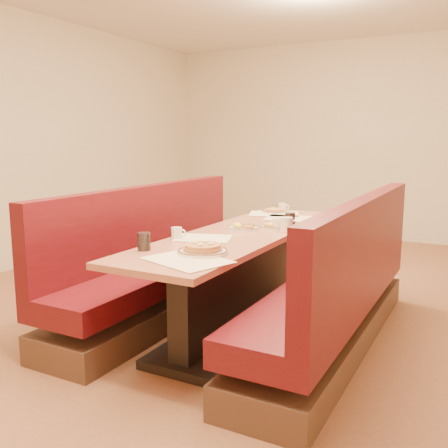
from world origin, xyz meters
The scene contains 19 objects.
ground centered at (0.00, 0.00, 0.00)m, with size 8.00×8.00×0.00m, color #9E6647.
room_envelope centered at (0.00, 0.00, 1.93)m, with size 6.04×8.04×2.82m.
diner_table centered at (0.00, 0.00, 0.37)m, with size 0.70×2.50×0.75m.
booth_left centered at (-0.73, 0.00, 0.36)m, with size 0.55×2.50×1.05m.
booth_right centered at (0.73, 0.00, 0.36)m, with size 0.55×2.50×1.05m.
placemat_near_left centered at (-0.12, -0.36, 0.75)m, with size 0.38×0.28×0.00m, color #FFF7C7.
placemat_near_right centered at (0.12, -0.94, 0.75)m, with size 0.46×0.34×0.00m, color #FFF7C7.
placemat_far_left centered at (-0.12, 0.91, 0.75)m, with size 0.44×0.33×0.00m, color #FFF7C7.
placemat_far_right centered at (0.12, 0.74, 0.75)m, with size 0.45×0.34×0.00m, color #FFF7C7.
pancake_plate centered at (0.11, -0.75, 0.77)m, with size 0.31×0.31×0.07m.
eggs_plate centered at (-0.04, 0.09, 0.77)m, with size 0.26×0.26×0.05m.
extra_plate_mid centered at (0.15, 0.25, 0.76)m, with size 0.21×0.21×0.04m.
extra_plate_far centered at (-0.15, 1.00, 0.77)m, with size 0.24×0.24×0.05m.
coffee_mug_a centered at (0.28, 0.18, 0.80)m, with size 0.13×0.10×0.10m.
coffee_mug_b centered at (-0.28, -0.45, 0.79)m, with size 0.10×0.07×0.08m.
coffee_mug_c centered at (0.20, 0.21, 0.79)m, with size 0.11×0.08×0.08m.
coffee_mug_d centered at (-0.11, 1.10, 0.79)m, with size 0.10×0.07×0.08m.
soda_tumbler_near centered at (-0.26, -0.84, 0.81)m, with size 0.08×0.08×0.11m.
soda_tumbler_mid centered at (0.24, 0.37, 0.80)m, with size 0.08×0.08×0.11m.
Camera 1 is at (1.59, -3.26, 1.43)m, focal length 40.00 mm.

